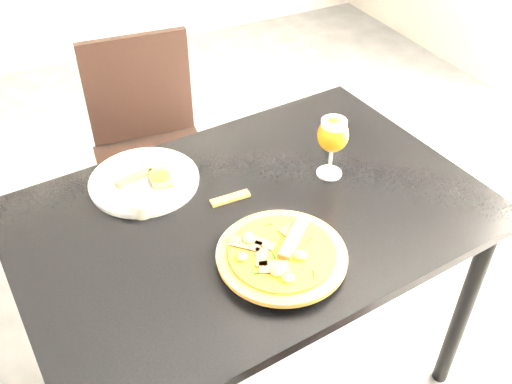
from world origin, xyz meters
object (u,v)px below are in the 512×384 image
dining_table (252,235)px  chair_far (152,149)px  beer_glass (333,135)px  pizza (282,254)px

dining_table → chair_far: size_ratio=1.41×
chair_far → beer_glass: 0.86m
beer_glass → pizza: bearing=-140.2°
beer_glass → chair_far: bearing=113.6°
dining_table → pizza: bearing=-100.5°
chair_far → beer_glass: bearing=-60.2°
chair_far → beer_glass: beer_glass is taller
dining_table → beer_glass: 0.34m
pizza → beer_glass: size_ratio=1.70×
chair_far → pizza: (0.03, -0.94, 0.29)m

